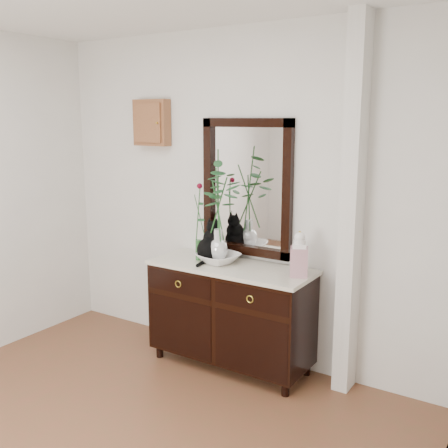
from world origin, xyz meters
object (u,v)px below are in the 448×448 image
Objects in this scene: sideboard at (231,310)px; cat at (210,241)px; ginger_jar at (299,253)px; lotus_bowl at (218,258)px.

cat is at bearing 173.92° from sideboard.
sideboard is at bearing -177.33° from ginger_jar.
ginger_jar reaches higher than sideboard.
lotus_bowl is at bearing 178.77° from sideboard.
ginger_jar is at bearing 2.67° from sideboard.
cat is 1.01× the size of lotus_bowl.
ginger_jar reaches higher than lotus_bowl.
sideboard is 4.06× the size of cat.
sideboard is at bearing -1.23° from lotus_bowl.
ginger_jar is at bearing 2.00° from lotus_bowl.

